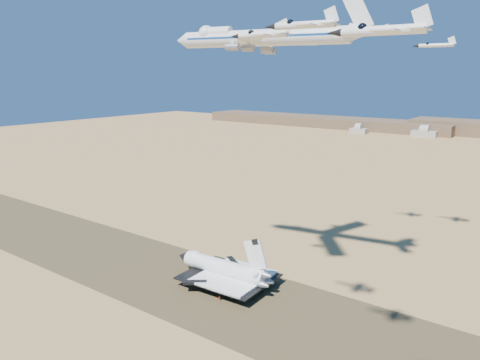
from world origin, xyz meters
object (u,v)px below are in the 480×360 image
Objects in this scene: carrier_747 at (257,38)px; crew_c at (220,298)px; shuttle at (224,270)px; chase_jet_b at (303,25)px; crew_a at (236,292)px; crew_b at (232,298)px; chase_jet_c at (381,30)px; chase_jet_a at (261,35)px; chase_jet_d at (372,32)px; chase_jet_e at (435,45)px.

carrier_747 is 38.63× the size of crew_c.
shuttle is 2.85× the size of chase_jet_b.
crew_b is at bearing -150.80° from crew_a.
shuttle is at bearing -25.48° from crew_c.
chase_jet_b reaches higher than crew_c.
chase_jet_c is (71.93, -76.49, -6.53)m from carrier_747.
shuttle is 2.64× the size of chase_jet_a.
chase_jet_a is at bearing 139.27° from chase_jet_c.
chase_jet_d is (19.78, 53.49, 4.59)m from carrier_747.
crew_a is 123.88m from chase_jet_c.
crew_c is 105.12m from chase_jet_b.
crew_b is (10.51, -8.56, -4.69)m from shuttle.
chase_jet_a is at bearing -99.94° from chase_jet_d.
chase_jet_e is (9.67, 109.14, 2.36)m from chase_jet_a.
carrier_747 is 76.87m from chase_jet_b.
chase_jet_e reaches higher than chase_jet_c.
crew_b is at bearing -90.47° from carrier_747.
chase_jet_d is (16.40, 72.64, 92.81)m from crew_b.
crew_b is 0.12× the size of chase_jet_c.
crew_b is 93.53m from chase_jet_a.
chase_jet_b is at bearing -90.40° from chase_jet_e.
chase_jet_a is at bearing -43.67° from shuttle.
chase_jet_e is (40.28, 78.71, 87.21)m from crew_a.
crew_b is 118.99m from chase_jet_d.
crew_b is (3.38, -19.15, -88.22)m from carrier_747.
chase_jet_e is at bearing -18.17° from crew_a.
shuttle is at bearing 19.45° from crew_b.
carrier_747 is 4.33× the size of chase_jet_e.
shuttle is at bearing -127.79° from chase_jet_e.
chase_jet_c is (68.55, -57.33, 81.68)m from crew_b.
crew_b is (1.51, -4.10, -0.05)m from crew_a.
carrier_747 is at bearing 130.67° from chase_jet_c.
chase_jet_a reaches higher than chase_jet_c.
carrier_747 is at bearing -21.39° from crew_b.
chase_jet_b is at bearing -122.69° from crew_a.
chase_jet_c is (70.06, -61.43, 81.63)m from crew_a.
carrier_747 reaches higher than chase_jet_a.
chase_jet_e is (42.15, 63.65, -0.96)m from carrier_747.
shuttle is at bearing 136.50° from chase_jet_a.
crew_c is at bearing 98.57° from crew_b.
chase_jet_e is (49.28, 74.25, 82.57)m from shuttle.
shuttle is 112.23m from chase_jet_d.
chase_jet_d is 0.87× the size of chase_jet_e.
carrier_747 reaches higher than shuttle.
chase_jet_e is (-29.78, 140.14, 5.58)m from chase_jet_c.
carrier_747 is 90.84m from crew_c.
chase_jet_c is at bearing -57.23° from carrier_747.
carrier_747 is at bearing 15.99° from crew_a.
chase_jet_a reaches higher than crew_b.
chase_jet_e is (38.77, 82.81, 87.26)m from crew_b.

